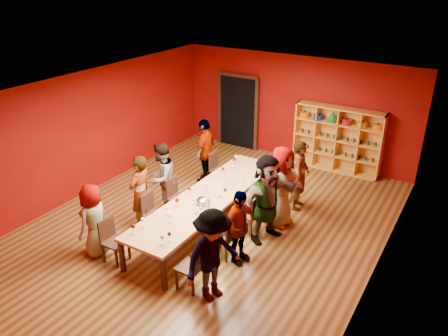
{
  "coord_description": "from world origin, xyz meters",
  "views": [
    {
      "loc": [
        4.55,
        -6.82,
        5.2
      ],
      "look_at": [
        0.01,
        0.62,
        1.15
      ],
      "focal_mm": 35.0,
      "sensor_mm": 36.0,
      "label": 1
    }
  ],
  "objects": [
    {
      "name": "room_shell",
      "position": [
        0.0,
        0.0,
        1.5
      ],
      "size": [
        7.1,
        9.1,
        3.04
      ],
      "color": "#563716",
      "rests_on": "ground"
    },
    {
      "name": "tasting_table",
      "position": [
        0.0,
        0.0,
        0.7
      ],
      "size": [
        1.1,
        4.5,
        0.75
      ],
      "color": "#B8834C",
      "rests_on": "ground"
    },
    {
      "name": "doorway",
      "position": [
        -1.8,
        4.43,
        1.12
      ],
      "size": [
        1.4,
        0.17,
        2.3
      ],
      "color": "black",
      "rests_on": "ground"
    },
    {
      "name": "shelving_unit",
      "position": [
        1.4,
        4.32,
        0.98
      ],
      "size": [
        2.4,
        0.4,
        1.8
      ],
      "color": "gold",
      "rests_on": "ground"
    },
    {
      "name": "chair_person_left_0",
      "position": [
        -0.91,
        -1.99,
        0.5
      ],
      "size": [
        0.42,
        0.42,
        0.89
      ],
      "color": "black",
      "rests_on": "ground"
    },
    {
      "name": "person_left_0",
      "position": [
        -1.35,
        -1.99,
        0.75
      ],
      "size": [
        0.5,
        0.78,
        1.5
      ],
      "primitive_type": "imported",
      "rotation": [
        0.0,
        0.0,
        -1.43
      ],
      "color": "#C5848E",
      "rests_on": "ground"
    },
    {
      "name": "chair_person_left_1",
      "position": [
        -0.91,
        -0.81,
        0.5
      ],
      "size": [
        0.42,
        0.42,
        0.89
      ],
      "color": "black",
      "rests_on": "ground"
    },
    {
      "name": "person_left_1",
      "position": [
        -1.19,
        -0.81,
        0.84
      ],
      "size": [
        0.49,
        0.65,
        1.69
      ],
      "primitive_type": "imported",
      "rotation": [
        0.0,
        0.0,
        -1.5
      ],
      "color": "#141C38",
      "rests_on": "ground"
    },
    {
      "name": "chair_person_left_2",
      "position": [
        -0.91,
        0.03,
        0.5
      ],
      "size": [
        0.42,
        0.42,
        0.89
      ],
      "color": "black",
      "rests_on": "ground"
    },
    {
      "name": "person_left_2",
      "position": [
        -1.29,
        0.03,
        0.83
      ],
      "size": [
        0.55,
        0.86,
        1.66
      ],
      "primitive_type": "imported",
      "rotation": [
        0.0,
        0.0,
        -1.44
      ],
      "color": "#506CA5",
      "rests_on": "ground"
    },
    {
      "name": "chair_person_left_4",
      "position": [
        -0.91,
        1.78,
        0.5
      ],
      "size": [
        0.42,
        0.42,
        0.89
      ],
      "color": "black",
      "rests_on": "ground"
    },
    {
      "name": "person_left_4",
      "position": [
        -1.27,
        1.78,
        0.86
      ],
      "size": [
        0.62,
        1.07,
        1.73
      ],
      "primitive_type": "imported",
      "rotation": [
        0.0,
        0.0,
        -1.4
      ],
      "color": "#547CAE",
      "rests_on": "ground"
    },
    {
      "name": "chair_person_right_0",
      "position": [
        0.91,
        -1.86,
        0.5
      ],
      "size": [
        0.42,
        0.42,
        0.89
      ],
      "color": "black",
      "rests_on": "ground"
    },
    {
      "name": "person_right_0",
      "position": [
        1.3,
        -1.86,
        0.85
      ],
      "size": [
        0.75,
        1.19,
        1.7
      ],
      "primitive_type": "imported",
      "rotation": [
        0.0,
        0.0,
        1.28
      ],
      "color": "#5B88BB",
      "rests_on": "ground"
    },
    {
      "name": "chair_person_right_1",
      "position": [
        0.91,
        -0.76,
        0.5
      ],
      "size": [
        0.42,
        0.42,
        0.89
      ],
      "color": "black",
      "rests_on": "ground"
    },
    {
      "name": "person_right_1",
      "position": [
        1.17,
        -0.76,
        0.76
      ],
      "size": [
        0.6,
        0.96,
        1.52
      ],
      "primitive_type": "imported",
      "rotation": [
        0.0,
        0.0,
        1.34
      ],
      "color": "#4F4F55",
      "rests_on": "ground"
    },
    {
      "name": "chair_person_right_2",
      "position": [
        0.91,
        0.23,
        0.5
      ],
      "size": [
        0.42,
        0.42,
        0.89
      ],
      "color": "black",
      "rests_on": "ground"
    },
    {
      "name": "person_right_2",
      "position": [
        1.26,
        0.23,
        0.93
      ],
      "size": [
        1.1,
        1.79,
        1.86
      ],
      "primitive_type": "imported",
      "rotation": [
        0.0,
        0.0,
        1.19
      ],
      "color": "#141738",
      "rests_on": "ground"
    },
    {
      "name": "chair_person_right_3",
      "position": [
        0.91,
        0.89,
        0.5
      ],
      "size": [
        0.42,
        0.42,
        0.89
      ],
      "color": "black",
      "rests_on": "ground"
    },
    {
      "name": "person_right_3",
      "position": [
        1.28,
        0.89,
        0.91
      ],
      "size": [
        0.59,
        0.94,
        1.82
      ],
      "primitive_type": "imported",
      "rotation": [
        0.0,
        0.0,
        1.45
      ],
      "color": "beige",
      "rests_on": "ground"
    },
    {
      "name": "chair_person_right_4",
      "position": [
        0.91,
        1.77,
        0.5
      ],
      "size": [
        0.42,
        0.42,
        0.89
      ],
      "color": "black",
      "rests_on": "ground"
    },
    {
      "name": "person_right_4",
      "position": [
        1.34,
        1.77,
        0.84
      ],
      "size": [
        0.57,
        0.69,
        1.67
      ],
      "primitive_type": "imported",
      "rotation": [
        0.0,
        0.0,
        1.8
      ],
      "color": "#C9878D",
      "rests_on": "ground"
    },
    {
      "name": "wine_glass_0",
      "position": [
        -0.36,
        -0.19,
        0.88
      ],
      "size": [
        0.07,
        0.07,
        0.19
      ],
      "color": "silver",
      "rests_on": "tasting_table"
    },
    {
      "name": "wine_glass_1",
      "position": [
        -0.31,
        1.62,
        0.91
      ],
      "size": [
        0.09,
        0.09,
        0.22
      ],
      "color": "silver",
      "rests_on": "tasting_table"
    },
    {
      "name": "wine_glass_2",
      "position": [
        0.33,
        -1.77,
        0.88
      ],
      "size": [
        0.07,
        0.07,
        0.18
      ],
      "color": "silver",
      "rests_on": "tasting_table"
    },
    {
      "name": "wine_glass_3",
      "position": [
        -0.37,
        -1.93,
        0.9
      ],
      "size": [
        0.08,
        0.08,
        0.2
      ],
      "color": "silver",
      "rests_on": "tasting_table"
    },
    {
      "name": "wine_glass_4",
      "position": [
        -0.15,
        1.28,
        0.88
      ],
      "size": [
        0.07,
        0.07,
        0.18
      ],
      "color": "silver",
      "rests_on": "tasting_table"
    },
    {
      "name": "wine_glass_5",
      "position": [
        0.31,
        -0.74,
        0.89
      ],
      "size": [
        0.08,
        0.08,
        0.2
      ],
      "color": "silver",
      "rests_on": "tasting_table"
    },
    {
      "name": "wine_glass_6",
      "position": [
        -0.3,
        0.71,
        0.88
      ],
      "size": [
        0.07,
        0.07,
        0.18
      ],
      "color": "silver",
      "rests_on": "tasting_table"
    },
    {
      "name": "wine_glass_7",
      "position": [
        0.36,
        -0.17,
        0.91
      ],
      "size": [
        0.09,
        0.09,
        0.22
      ],
      "color": "silver",
      "rests_on": "tasting_table"
    },
    {
      "name": "wine_glass_8",
      "position": [
        -0.02,
        -0.52,
        0.89
      ],
      "size": [
        0.08,
        0.08,
        0.19
      ],
      "color": "silver",
      "rests_on": "tasting_table"
    },
    {
      "name": "wine_glass_9",
      "position": [
        0.27,
        1.86,
        0.89
      ],
      "size": [
        0.08,
        0.08,
        0.19
      ],
      "color": "silver",
      "rests_on": "tasting_table"
    },
    {
      "name": "wine_glass_10",
      "position": [
        0.36,
        0.8,
        0.89
      ],
      "size": [
        0.08,
        0.08,
        0.19
      ],
      "color": "silver",
      "rests_on": "tasting_table"
    },
    {
      "name": "wine_glass_11",
      "position": [
        0.31,
        0.17,
        0.89
      ],
      "size": [
        0.08,
        0.08,
        0.19
      ],
      "color": "silver",
      "rests_on": "tasting_table"
    },
    {
      "name": "wine_glass_12",
      "position": [
        0.33,
        -0.94,
        0.89
      ],
      "size": [
        0.08,
        0.08,
        0.2
      ],
      "color": "silver",
      "rests_on": "tasting_table"
    },
    {
      "name": "wine_glass_13",
      "position": [
        -0.27,
        1.03,
        0.9
      ],
      "size": [
        0.08,
        0.08,
        0.2
      ],
      "color": "silver",
      "rests_on": "tasting_table"
    },
    {
      "name": "wine_glass_14",
      "position": [
        -0.35,
        -1.68,
        0.91
      ],
      "size": [
        0.09,
        0.09,
        0.22
      ],
      "color": "silver",
      "rests_on": "tasting_table"
    },
    {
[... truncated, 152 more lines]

